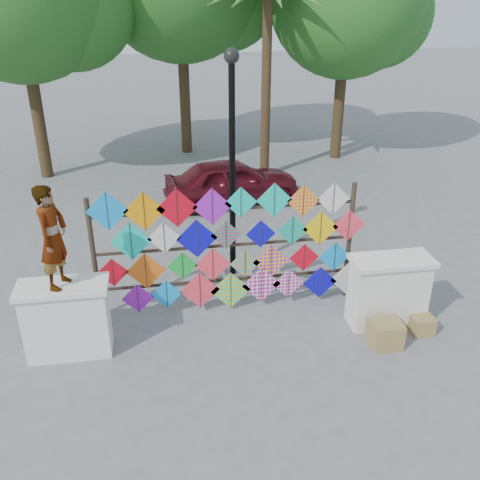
{
  "coord_description": "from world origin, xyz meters",
  "views": [
    {
      "loc": [
        -1.12,
        -7.64,
        5.49
      ],
      "look_at": [
        0.22,
        0.6,
        1.44
      ],
      "focal_mm": 40.0,
      "sensor_mm": 36.0,
      "label": 1
    }
  ],
  "objects_px": {
    "sedan": "(232,181)",
    "lamppost": "(232,147)",
    "kite_rack": "(230,249)",
    "vendor_woman": "(53,237)"
  },
  "relations": [
    {
      "from": "kite_rack",
      "to": "sedan",
      "type": "distance_m",
      "value": 5.25
    },
    {
      "from": "lamppost",
      "to": "kite_rack",
      "type": "bearing_deg",
      "value": -100.3
    },
    {
      "from": "sedan",
      "to": "lamppost",
      "type": "bearing_deg",
      "value": 161.33
    },
    {
      "from": "kite_rack",
      "to": "vendor_woman",
      "type": "bearing_deg",
      "value": -161.5
    },
    {
      "from": "vendor_woman",
      "to": "sedan",
      "type": "distance_m",
      "value": 7.21
    },
    {
      "from": "kite_rack",
      "to": "lamppost",
      "type": "bearing_deg",
      "value": 79.7
    },
    {
      "from": "kite_rack",
      "to": "vendor_woman",
      "type": "height_order",
      "value": "vendor_woman"
    },
    {
      "from": "lamppost",
      "to": "vendor_woman",
      "type": "bearing_deg",
      "value": -143.78
    },
    {
      "from": "sedan",
      "to": "lamppost",
      "type": "relative_size",
      "value": 0.81
    },
    {
      "from": "kite_rack",
      "to": "lamppost",
      "type": "xyz_separation_m",
      "value": [
        0.23,
        1.27,
        1.47
      ]
    }
  ]
}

